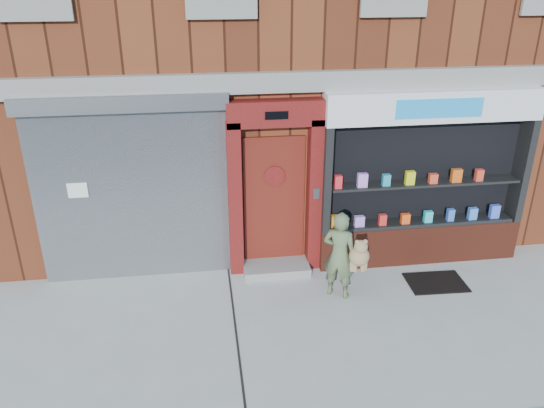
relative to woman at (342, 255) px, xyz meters
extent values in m
plane|color=#9E9E99|center=(-0.14, -0.88, -0.72)|extent=(80.00, 80.00, 0.00)
cube|color=#4F2112|center=(-0.14, 5.12, 3.28)|extent=(12.00, 8.00, 8.00)
cube|color=gray|center=(-0.14, 1.04, 2.43)|extent=(12.00, 0.16, 0.30)
cube|color=gray|center=(-3.14, 1.06, 0.68)|extent=(3.00, 0.10, 2.80)
cube|color=slate|center=(-3.14, 1.00, 2.20)|extent=(3.10, 0.30, 0.24)
cube|color=white|center=(-3.94, 1.00, 0.88)|extent=(0.30, 0.01, 0.24)
cube|color=#500E0D|center=(-1.54, 0.98, 0.58)|extent=(0.22, 0.28, 2.60)
cube|color=#500E0D|center=(-0.24, 0.98, 0.58)|extent=(0.22, 0.28, 2.60)
cube|color=#500E0D|center=(-0.89, 0.98, 1.98)|extent=(1.50, 0.28, 0.40)
cube|color=black|center=(-0.89, 0.83, 1.98)|extent=(0.35, 0.01, 0.12)
cube|color=#5D1911|center=(-0.89, 1.09, 0.48)|extent=(1.00, 0.06, 2.20)
cylinder|color=black|center=(-0.89, 1.05, 0.93)|extent=(0.28, 0.02, 0.28)
cylinder|color=#500E0D|center=(-0.89, 1.04, 0.93)|extent=(0.34, 0.02, 0.34)
cube|color=gray|center=(-0.89, 0.82, -0.64)|extent=(1.10, 0.55, 0.15)
cube|color=slate|center=(-0.24, 0.83, 0.68)|extent=(0.10, 0.02, 0.18)
cube|color=maroon|center=(1.61, 0.92, -0.37)|extent=(3.50, 0.40, 0.70)
cube|color=black|center=(-0.08, 0.92, 0.88)|extent=(0.12, 0.40, 1.80)
cube|color=black|center=(3.30, 0.92, 0.88)|extent=(0.12, 0.40, 1.80)
cube|color=black|center=(1.61, 1.11, 0.88)|extent=(3.30, 0.03, 1.80)
cube|color=black|center=(1.61, 0.92, 0.01)|extent=(3.20, 0.36, 0.06)
cube|color=black|center=(1.61, 0.92, 0.73)|extent=(3.20, 0.36, 0.04)
cube|color=white|center=(1.61, 0.92, 2.03)|extent=(3.50, 0.40, 0.50)
cube|color=#1B8AD0|center=(1.61, 0.72, 2.03)|extent=(1.40, 0.01, 0.30)
cube|color=orange|center=(0.11, 0.84, 0.15)|extent=(0.16, 0.09, 0.22)
cube|color=#B27DE1|center=(0.51, 0.84, 0.13)|extent=(0.16, 0.09, 0.19)
cube|color=red|center=(0.91, 0.84, 0.14)|extent=(0.12, 0.09, 0.19)
cube|color=#F84F1A|center=(1.31, 0.84, 0.13)|extent=(0.15, 0.09, 0.18)
cube|color=#28BDCB|center=(1.71, 0.84, 0.14)|extent=(0.14, 0.09, 0.20)
cube|color=blue|center=(2.11, 0.84, 0.15)|extent=(0.11, 0.09, 0.21)
cube|color=#4275E1|center=(2.51, 0.84, 0.14)|extent=(0.14, 0.09, 0.21)
cube|color=#425DE0|center=(2.91, 0.84, 0.16)|extent=(0.16, 0.09, 0.24)
cube|color=red|center=(0.11, 0.84, 0.86)|extent=(0.12, 0.09, 0.22)
cube|color=#CB86F1|center=(0.51, 0.84, 0.87)|extent=(0.16, 0.09, 0.23)
cube|color=teal|center=(0.91, 0.84, 0.85)|extent=(0.13, 0.09, 0.19)
cube|color=yellow|center=(1.31, 0.84, 0.86)|extent=(0.15, 0.09, 0.23)
cube|color=#EA4729|center=(1.71, 0.84, 0.83)|extent=(0.14, 0.09, 0.16)
cube|color=#E35817|center=(2.11, 0.84, 0.86)|extent=(0.17, 0.09, 0.22)
cube|color=red|center=(2.51, 0.84, 0.85)|extent=(0.13, 0.09, 0.20)
imported|color=#556542|center=(-0.04, 0.02, -0.01)|extent=(0.62, 0.55, 1.42)
sphere|color=#96734B|center=(0.24, -0.10, 0.02)|extent=(0.31, 0.31, 0.31)
sphere|color=#96734B|center=(0.24, -0.15, 0.21)|extent=(0.21, 0.21, 0.21)
sphere|color=#96734B|center=(0.17, -0.15, 0.29)|extent=(0.07, 0.07, 0.07)
sphere|color=#96734B|center=(0.30, -0.15, 0.29)|extent=(0.07, 0.07, 0.07)
cylinder|color=#96734B|center=(0.13, -0.10, -0.13)|extent=(0.07, 0.07, 0.19)
cylinder|color=#96734B|center=(0.34, -0.10, -0.13)|extent=(0.07, 0.07, 0.19)
cylinder|color=#96734B|center=(0.17, -0.12, -0.13)|extent=(0.07, 0.07, 0.19)
cylinder|color=#96734B|center=(0.30, -0.12, -0.13)|extent=(0.07, 0.07, 0.19)
cube|color=black|center=(1.64, 0.12, -0.71)|extent=(0.95, 0.68, 0.02)
camera|label=1|loc=(-2.03, -6.82, 3.98)|focal=35.00mm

